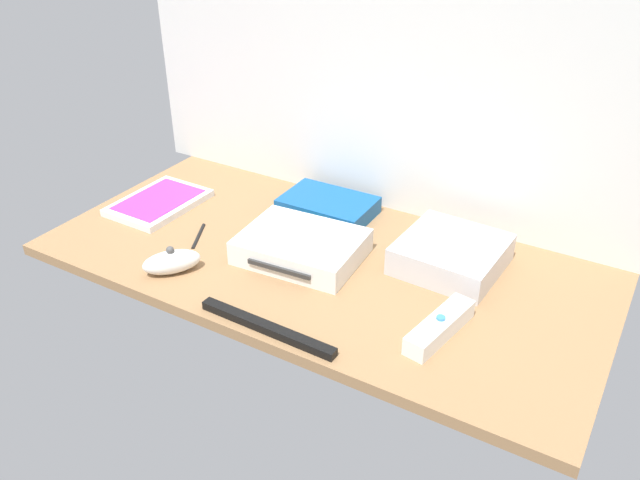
% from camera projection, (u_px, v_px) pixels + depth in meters
% --- Properties ---
extents(ground_plane, '(1.00, 0.48, 0.02)m').
position_uv_depth(ground_plane, '(320.00, 264.00, 1.17)').
color(ground_plane, '#936D47').
rests_on(ground_plane, ground).
extents(back_wall, '(1.10, 0.01, 0.64)m').
position_uv_depth(back_wall, '(389.00, 48.00, 1.19)').
color(back_wall, silver).
rests_on(back_wall, ground).
extents(game_console, '(0.22, 0.18, 0.04)m').
position_uv_depth(game_console, '(301.00, 247.00, 1.16)').
color(game_console, white).
rests_on(game_console, ground_plane).
extents(mini_computer, '(0.18, 0.18, 0.05)m').
position_uv_depth(mini_computer, '(451.00, 254.00, 1.13)').
color(mini_computer, silver).
rests_on(mini_computer, ground_plane).
extents(game_case, '(0.14, 0.19, 0.02)m').
position_uv_depth(game_case, '(159.00, 202.00, 1.34)').
color(game_case, white).
rests_on(game_case, ground_plane).
extents(network_router, '(0.18, 0.13, 0.03)m').
position_uv_depth(network_router, '(328.00, 206.00, 1.31)').
color(network_router, '#145193').
rests_on(network_router, ground_plane).
extents(remote_wand, '(0.06, 0.15, 0.03)m').
position_uv_depth(remote_wand, '(440.00, 327.00, 0.98)').
color(remote_wand, white).
rests_on(remote_wand, ground_plane).
extents(remote_nunchuk, '(0.10, 0.11, 0.05)m').
position_uv_depth(remote_nunchuk, '(172.00, 262.00, 1.12)').
color(remote_nunchuk, white).
rests_on(remote_nunchuk, ground_plane).
extents(sensor_bar, '(0.24, 0.02, 0.01)m').
position_uv_depth(sensor_bar, '(267.00, 328.00, 0.99)').
color(sensor_bar, black).
rests_on(sensor_bar, ground_plane).
extents(stylus_pen, '(0.05, 0.08, 0.01)m').
position_uv_depth(stylus_pen, '(198.00, 235.00, 1.23)').
color(stylus_pen, black).
rests_on(stylus_pen, ground_plane).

